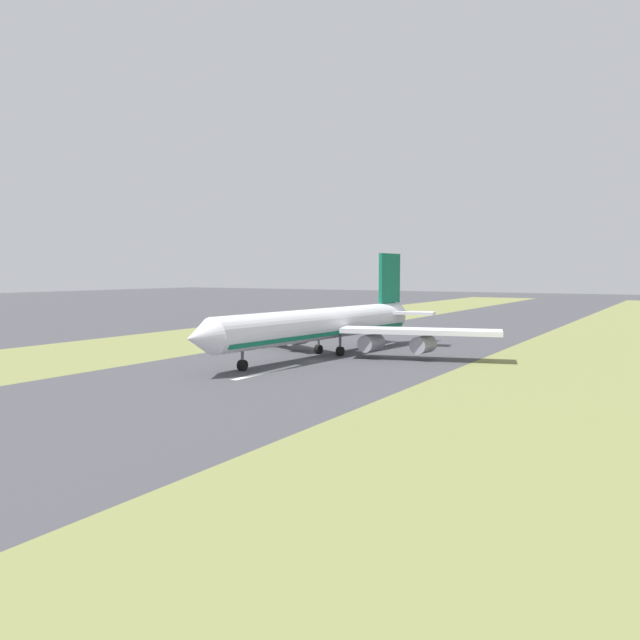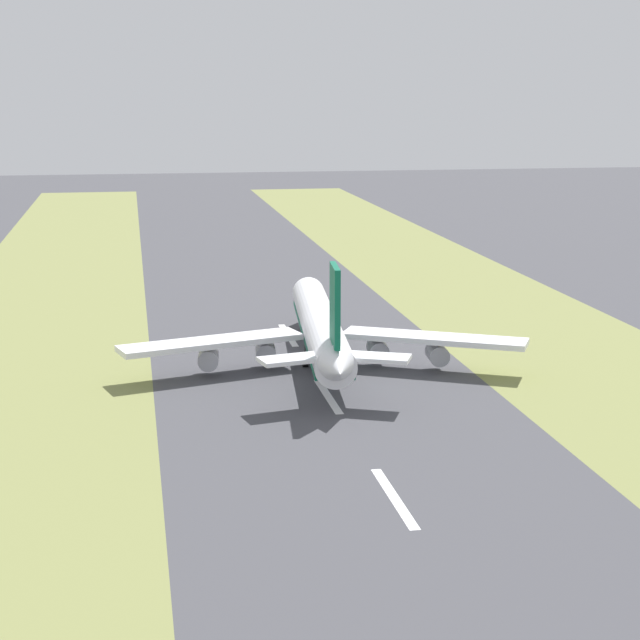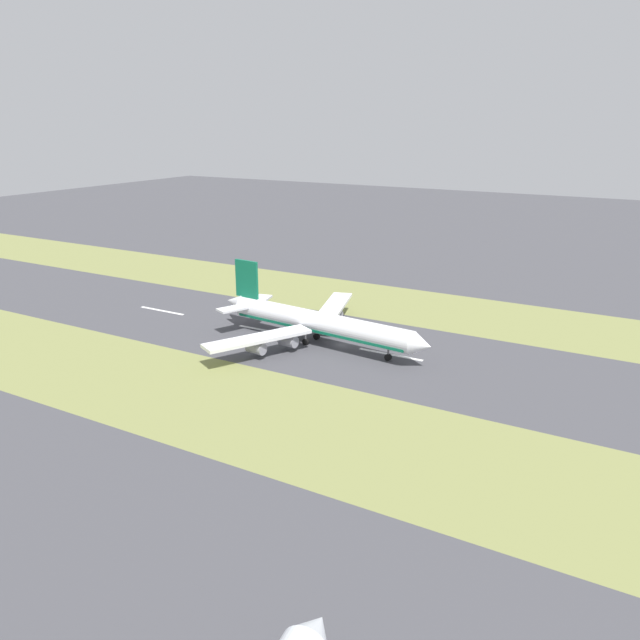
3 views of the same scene
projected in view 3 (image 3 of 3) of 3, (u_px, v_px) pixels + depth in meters
The scene contains 7 objects.
ground_plane at pixel (342, 345), 170.47m from camera, with size 800.00×800.00×0.00m, color #424247.
grass_median_west at pixel (404, 305), 207.74m from camera, with size 40.00×600.00×0.01m, color olive.
grass_median_east at pixel (244, 408), 133.20m from camera, with size 40.00×600.00×0.01m, color olive.
centreline_dash_near at pixel (162, 311), 201.21m from camera, with size 1.20×18.00×0.01m, color silver.
centreline_dash_mid at pixel (265, 330), 182.44m from camera, with size 1.20×18.00×0.01m, color silver.
centreline_dash_far at pixel (391, 354), 163.66m from camera, with size 1.20×18.00×0.01m, color silver.
airplane_main_jet at pixel (314, 322), 170.31m from camera, with size 63.84×67.22×20.20m.
Camera 3 is at (142.30, 73.81, 58.69)m, focal length 35.00 mm.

